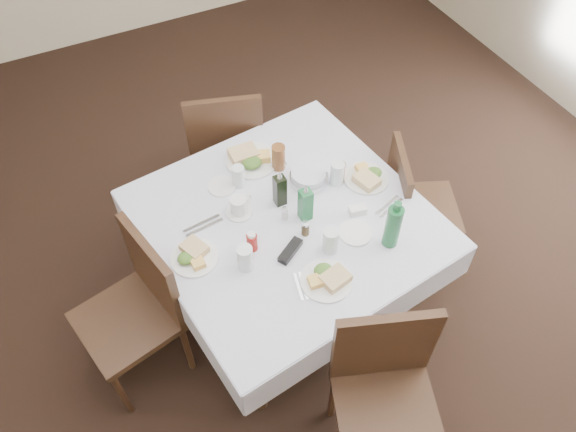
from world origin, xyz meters
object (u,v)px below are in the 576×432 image
at_px(water_s, 330,241).
at_px(oil_cruet_dark, 280,189).
at_px(chair_east, 411,201).
at_px(oil_cruet_green, 305,203).
at_px(water_e, 337,173).
at_px(chair_west, 140,303).
at_px(water_w, 245,258).
at_px(dining_table, 287,227).
at_px(coffee_mug, 239,206).
at_px(green_bottle, 393,226).
at_px(ketchup_bottle, 252,242).
at_px(bread_basket, 309,177).
at_px(chair_south, 385,386).
at_px(chair_north, 226,140).
at_px(water_n, 239,176).

xyz_separation_m(water_s, oil_cruet_dark, (-0.08, 0.39, 0.03)).
height_order(chair_east, oil_cruet_green, oil_cruet_green).
bearing_deg(oil_cruet_dark, water_e, -1.25).
bearing_deg(chair_west, water_e, 5.24).
bearing_deg(oil_cruet_dark, water_w, -138.00).
relative_size(dining_table, chair_west, 1.60).
height_order(chair_west, oil_cruet_dark, oil_cruet_dark).
xyz_separation_m(water_s, coffee_mug, (-0.30, 0.42, -0.02)).
height_order(oil_cruet_green, green_bottle, green_bottle).
bearing_deg(oil_cruet_green, water_e, 27.84).
xyz_separation_m(dining_table, oil_cruet_dark, (0.01, 0.11, 0.18)).
bearing_deg(chair_west, oil_cruet_dark, 7.81).
relative_size(oil_cruet_dark, coffee_mug, 1.54).
bearing_deg(coffee_mug, ketchup_bottle, -98.75).
distance_m(bread_basket, oil_cruet_dark, 0.23).
bearing_deg(oil_cruet_dark, ketchup_bottle, -140.54).
height_order(water_s, oil_cruet_green, oil_cruet_green).
relative_size(water_w, ketchup_bottle, 1.22).
xyz_separation_m(chair_east, water_w, (-1.12, -0.16, 0.34)).
xyz_separation_m(water_w, oil_cruet_dark, (0.33, 0.29, 0.03)).
xyz_separation_m(chair_south, oil_cruet_green, (0.06, 0.89, 0.31)).
bearing_deg(green_bottle, bread_basket, 106.58).
relative_size(chair_east, ketchup_bottle, 7.48).
bearing_deg(water_e, oil_cruet_dark, 178.75).
relative_size(chair_west, oil_cruet_dark, 4.05).
height_order(bread_basket, oil_cruet_green, oil_cruet_green).
bearing_deg(green_bottle, water_e, 93.70).
xyz_separation_m(chair_south, water_w, (-0.34, 0.74, 0.28)).
xyz_separation_m(chair_north, water_e, (0.34, -0.79, 0.28)).
relative_size(water_s, ketchup_bottle, 1.23).
distance_m(chair_south, water_n, 1.29).
distance_m(ketchup_bottle, green_bottle, 0.68).
distance_m(water_e, water_w, 0.72).
bearing_deg(bread_basket, water_w, -145.83).
bearing_deg(dining_table, chair_south, -88.18).
distance_m(dining_table, oil_cruet_green, 0.21).
height_order(dining_table, water_e, water_e).
xyz_separation_m(chair_north, water_n, (-0.14, -0.57, 0.27)).
bearing_deg(dining_table, water_s, -70.75).
xyz_separation_m(dining_table, water_e, (0.35, 0.10, 0.15)).
distance_m(chair_south, green_bottle, 0.74).
relative_size(water_n, oil_cruet_green, 0.51).
xyz_separation_m(chair_east, water_n, (-0.93, 0.35, 0.33)).
relative_size(chair_north, water_s, 6.76).
distance_m(water_e, oil_cruet_green, 0.30).
bearing_deg(oil_cruet_green, chair_east, 1.11).
xyz_separation_m(water_s, oil_cruet_green, (-0.01, 0.24, 0.04)).
xyz_separation_m(chair_west, ketchup_bottle, (0.59, -0.09, 0.27)).
bearing_deg(water_e, oil_cruet_green, -152.16).
distance_m(coffee_mug, green_bottle, 0.78).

